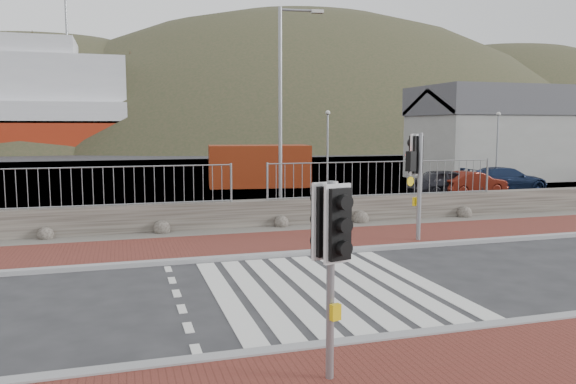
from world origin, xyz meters
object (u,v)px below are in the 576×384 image
object	(u,v)px
streetlight	(284,103)
car_a	(448,182)
car_c	(506,179)
traffic_signal_near	(331,239)
traffic_signal_far	(419,164)
shipping_container	(259,166)
car_b	(472,183)

from	to	relation	value
streetlight	car_a	size ratio (longest dim) A/B	1.92
car_a	car_c	xyz separation A→B (m)	(3.73, 0.57, -0.01)
traffic_signal_near	traffic_signal_far	bearing A→B (deg)	38.60
streetlight	shipping_container	xyz separation A→B (m)	(1.94, 11.58, -2.96)
streetlight	car_b	distance (m)	12.43
traffic_signal_far	car_a	bearing A→B (deg)	-147.14
car_b	streetlight	bearing A→B (deg)	105.95
streetlight	car_a	distance (m)	11.38
car_a	streetlight	bearing A→B (deg)	117.41
car_a	car_b	size ratio (longest dim) A/B	1.08
car_b	car_c	world-z (taller)	car_c
shipping_container	car_a	xyz separation A→B (m)	(7.72, -6.66, -0.50)
traffic_signal_far	shipping_container	xyz separation A→B (m)	(-0.71, 16.12, -1.12)
traffic_signal_near	car_a	world-z (taller)	traffic_signal_near
traffic_signal_near	streetlight	bearing A→B (deg)	61.31
streetlight	car_c	size ratio (longest dim) A/B	1.67
shipping_container	streetlight	bearing A→B (deg)	-92.22
traffic_signal_near	car_c	bearing A→B (deg)	32.09
traffic_signal_near	car_b	bearing A→B (deg)	35.55
streetlight	shipping_container	bearing A→B (deg)	86.85
traffic_signal_near	shipping_container	bearing A→B (deg)	63.26
traffic_signal_far	shipping_container	bearing A→B (deg)	-108.09
streetlight	car_c	distance (m)	14.88
streetlight	car_c	world-z (taller)	streetlight
streetlight	traffic_signal_near	bearing A→B (deg)	-97.18
car_a	car_c	bearing A→B (deg)	-80.95
car_b	car_c	bearing A→B (deg)	-81.36
traffic_signal_near	traffic_signal_far	distance (m)	9.44
car_a	car_c	distance (m)	3.77
car_a	car_b	xyz separation A→B (m)	(1.26, -0.15, -0.07)
traffic_signal_near	streetlight	xyz separation A→B (m)	(2.93, 12.15, 2.21)
shipping_container	car_b	distance (m)	11.29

